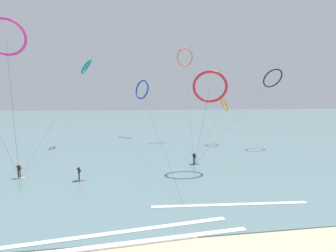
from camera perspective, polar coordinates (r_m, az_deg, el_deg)
name	(u,v)px	position (r m, az deg, el deg)	size (l,w,h in m)	color
sea_water	(136,120)	(117.72, -6.61, 1.15)	(400.00, 200.00, 0.08)	slate
surfer_navy	(194,159)	(39.41, 5.36, -6.72)	(1.40, 0.71, 1.70)	navy
surfer_ivory	(19,172)	(36.87, -28.08, -8.25)	(1.40, 0.69, 1.70)	silver
surfer_violet	(79,174)	(33.15, -17.68, -9.36)	(1.40, 0.63, 1.70)	purple
kite_amber	(224,103)	(57.98, 11.30, 4.62)	(11.71, 19.06, 10.06)	orange
kite_charcoal	(273,78)	(57.65, 20.55, 9.09)	(20.87, 14.45, 14.86)	black
kite_crimson	(210,87)	(36.97, 8.56, 7.88)	(5.04, 3.87, 12.83)	red
kite_teal	(86,66)	(58.97, -16.31, 11.61)	(6.13, 26.24, 17.23)	teal
kite_magenta	(6,37)	(35.39, -30.14, 15.39)	(4.36, 2.75, 17.61)	#CC288E
kite_coral	(185,57)	(63.98, 3.47, 13.80)	(6.15, 25.60, 20.38)	#EA7260
kite_cobalt	(142,90)	(68.80, -5.31, 7.40)	(3.84, 49.17, 13.81)	#2647B7
wave_crest_near	(136,243)	(19.49, -6.45, -22.57)	(15.41, 0.50, 0.12)	white
wave_crest_mid	(92,237)	(20.72, -15.29, -20.93)	(19.61, 0.50, 0.12)	white
wave_crest_far	(230,205)	(25.72, 12.61, -15.44)	(13.70, 0.50, 0.12)	white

